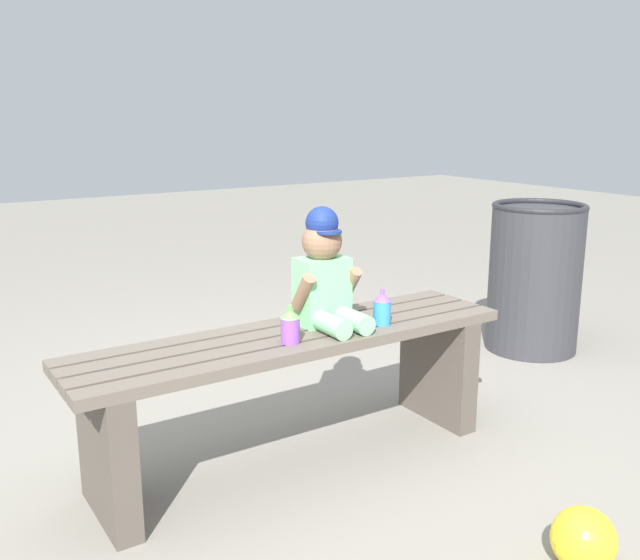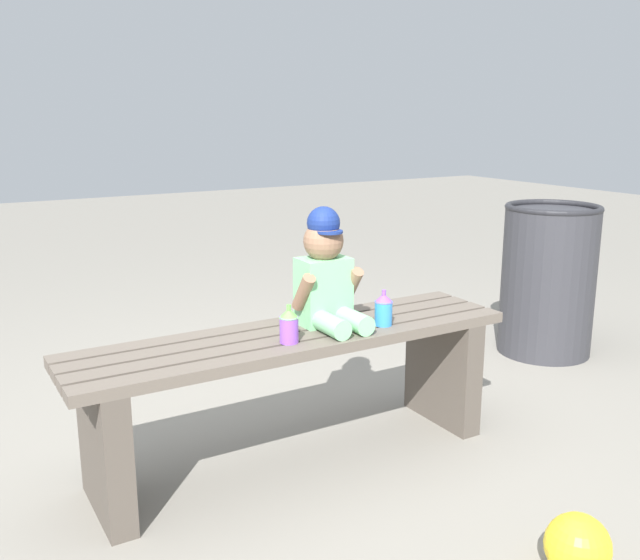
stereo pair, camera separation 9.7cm
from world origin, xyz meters
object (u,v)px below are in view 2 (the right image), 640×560
(child_figure, at_px, (326,274))
(sippy_cup_right, at_px, (384,309))
(trash_bin, at_px, (548,279))
(sippy_cup_left, at_px, (289,325))
(park_bench, at_px, (296,376))
(toy_ball, at_px, (578,546))

(child_figure, height_order, sippy_cup_right, child_figure)
(sippy_cup_right, xyz_separation_m, trash_bin, (1.31, 0.45, -0.15))
(sippy_cup_right, relative_size, trash_bin, 0.17)
(child_figure, bearing_deg, sippy_cup_left, -152.30)
(park_bench, xyz_separation_m, sippy_cup_right, (0.30, -0.08, 0.21))
(child_figure, xyz_separation_m, toy_ball, (0.20, -0.93, -0.55))
(sippy_cup_left, xyz_separation_m, sippy_cup_right, (0.36, 0.00, 0.00))
(sippy_cup_right, height_order, trash_bin, trash_bin)
(sippy_cup_left, relative_size, toy_ball, 0.73)
(child_figure, relative_size, sippy_cup_right, 3.26)
(park_bench, height_order, child_figure, child_figure)
(child_figure, bearing_deg, trash_bin, 13.02)
(sippy_cup_left, bearing_deg, park_bench, 51.19)
(toy_ball, bearing_deg, child_figure, 101.98)
(park_bench, bearing_deg, child_figure, 8.96)
(sippy_cup_left, height_order, toy_ball, sippy_cup_left)
(child_figure, bearing_deg, toy_ball, -78.02)
(sippy_cup_right, xyz_separation_m, toy_ball, (0.03, -0.83, -0.44))
(child_figure, relative_size, sippy_cup_left, 3.26)
(toy_ball, bearing_deg, sippy_cup_left, 115.58)
(sippy_cup_right, bearing_deg, trash_bin, 18.79)
(park_bench, xyz_separation_m, sippy_cup_left, (-0.07, -0.08, 0.21))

